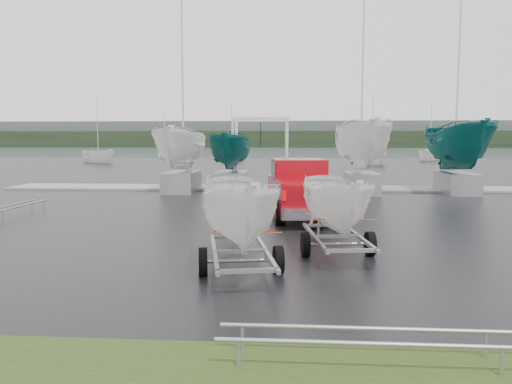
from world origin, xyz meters
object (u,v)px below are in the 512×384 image
trailer_parked (240,154)px  boat_hoist (261,143)px  trailer_hitched (338,158)px  pickup_truck (301,186)px

trailer_parked → boat_hoist: (-0.71, 18.26, 0.12)m
trailer_hitched → trailer_parked: bearing=-146.7°
trailer_hitched → pickup_truck: bearing=90.0°
trailer_parked → boat_hoist: bearing=81.4°
pickup_truck → boat_hoist: bearing=95.6°
boat_hoist → pickup_truck: bearing=-77.7°
trailer_parked → pickup_truck: bearing=69.6°
pickup_truck → boat_hoist: 10.14m
pickup_truck → boat_hoist: boat_hoist is taller
pickup_truck → trailer_parked: size_ratio=1.38×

